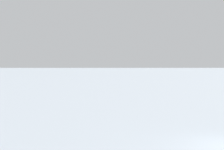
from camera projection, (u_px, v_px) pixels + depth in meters
distant_headland at (72, 63)px, 1249.62m from camera, size 785.81×323.69×29.35m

